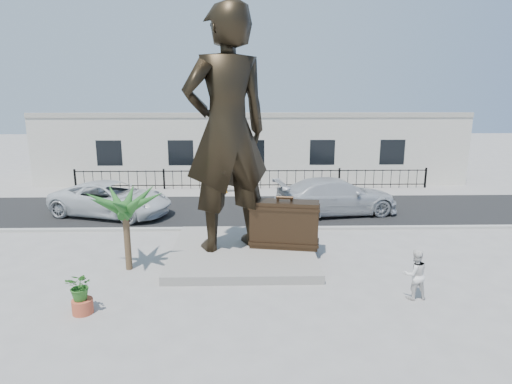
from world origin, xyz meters
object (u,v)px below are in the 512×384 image
statue (227,131)px  car_white (112,199)px  suitcase (284,224)px  tourist (415,274)px

statue → car_white: bearing=-65.4°
suitcase → car_white: size_ratio=0.42×
statue → car_white: 8.86m
statue → suitcase: statue is taller
statue → tourist: (5.57, -3.68, -3.84)m
tourist → car_white: size_ratio=0.25×
tourist → statue: bearing=-39.1°
suitcase → statue: bearing=-172.2°
suitcase → car_white: suitcase is taller
statue → suitcase: bearing=154.6°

